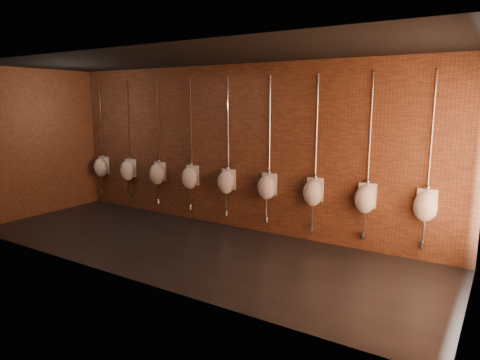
{
  "coord_description": "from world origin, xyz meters",
  "views": [
    {
      "loc": [
        4.51,
        -5.51,
        2.51
      ],
      "look_at": [
        0.44,
        0.9,
        1.1
      ],
      "focal_mm": 32.0,
      "sensor_mm": 36.0,
      "label": 1
    }
  ],
  "objects_px": {
    "urinal_4": "(226,182)",
    "urinal_8": "(425,206)",
    "urinal_5": "(267,186)",
    "urinal_7": "(365,198)",
    "urinal_0": "(101,167)",
    "urinal_3": "(190,177)",
    "urinal_1": "(128,170)",
    "urinal_6": "(313,192)",
    "urinal_2": "(157,173)"
  },
  "relations": [
    {
      "from": "urinal_5",
      "to": "urinal_7",
      "type": "relative_size",
      "value": 1.0
    },
    {
      "from": "urinal_0",
      "to": "urinal_6",
      "type": "height_order",
      "value": "same"
    },
    {
      "from": "urinal_1",
      "to": "urinal_0",
      "type": "bearing_deg",
      "value": 180.0
    },
    {
      "from": "urinal_7",
      "to": "urinal_4",
      "type": "bearing_deg",
      "value": 180.0
    },
    {
      "from": "urinal_5",
      "to": "urinal_8",
      "type": "relative_size",
      "value": 1.0
    },
    {
      "from": "urinal_1",
      "to": "urinal_2",
      "type": "distance_m",
      "value": 0.92
    },
    {
      "from": "urinal_1",
      "to": "urinal_8",
      "type": "distance_m",
      "value": 6.46
    },
    {
      "from": "urinal_2",
      "to": "urinal_6",
      "type": "distance_m",
      "value": 3.69
    },
    {
      "from": "urinal_5",
      "to": "urinal_4",
      "type": "bearing_deg",
      "value": 180.0
    },
    {
      "from": "urinal_1",
      "to": "urinal_3",
      "type": "xyz_separation_m",
      "value": [
        1.85,
        0.0,
        0.0
      ]
    },
    {
      "from": "urinal_3",
      "to": "urinal_2",
      "type": "bearing_deg",
      "value": 180.0
    },
    {
      "from": "urinal_8",
      "to": "urinal_2",
      "type": "bearing_deg",
      "value": 180.0
    },
    {
      "from": "urinal_0",
      "to": "urinal_8",
      "type": "bearing_deg",
      "value": 0.0
    },
    {
      "from": "urinal_0",
      "to": "urinal_4",
      "type": "bearing_deg",
      "value": 0.0
    },
    {
      "from": "urinal_1",
      "to": "urinal_3",
      "type": "height_order",
      "value": "same"
    },
    {
      "from": "urinal_0",
      "to": "urinal_7",
      "type": "xyz_separation_m",
      "value": [
        6.46,
        0.0,
        0.0
      ]
    },
    {
      "from": "urinal_3",
      "to": "urinal_6",
      "type": "xyz_separation_m",
      "value": [
        2.77,
        0.0,
        0.0
      ]
    },
    {
      "from": "urinal_7",
      "to": "urinal_6",
      "type": "bearing_deg",
      "value": 180.0
    },
    {
      "from": "urinal_0",
      "to": "urinal_5",
      "type": "height_order",
      "value": "same"
    },
    {
      "from": "urinal_2",
      "to": "urinal_7",
      "type": "height_order",
      "value": "same"
    },
    {
      "from": "urinal_5",
      "to": "urinal_2",
      "type": "bearing_deg",
      "value": 180.0
    },
    {
      "from": "urinal_3",
      "to": "urinal_4",
      "type": "height_order",
      "value": "same"
    },
    {
      "from": "urinal_7",
      "to": "urinal_2",
      "type": "bearing_deg",
      "value": 180.0
    },
    {
      "from": "urinal_7",
      "to": "urinal_5",
      "type": "bearing_deg",
      "value": 180.0
    },
    {
      "from": "urinal_0",
      "to": "urinal_5",
      "type": "bearing_deg",
      "value": 0.0
    },
    {
      "from": "urinal_0",
      "to": "urinal_3",
      "type": "xyz_separation_m",
      "value": [
        2.77,
        0.0,
        0.0
      ]
    },
    {
      "from": "urinal_0",
      "to": "urinal_6",
      "type": "distance_m",
      "value": 5.54
    },
    {
      "from": "urinal_3",
      "to": "urinal_4",
      "type": "xyz_separation_m",
      "value": [
        0.92,
        0.0,
        0.0
      ]
    },
    {
      "from": "urinal_2",
      "to": "urinal_6",
      "type": "relative_size",
      "value": 1.0
    },
    {
      "from": "urinal_1",
      "to": "urinal_7",
      "type": "height_order",
      "value": "same"
    },
    {
      "from": "urinal_2",
      "to": "urinal_5",
      "type": "height_order",
      "value": "same"
    },
    {
      "from": "urinal_5",
      "to": "urinal_7",
      "type": "xyz_separation_m",
      "value": [
        1.85,
        0.0,
        0.0
      ]
    },
    {
      "from": "urinal_0",
      "to": "urinal_3",
      "type": "bearing_deg",
      "value": 0.0
    },
    {
      "from": "urinal_1",
      "to": "urinal_4",
      "type": "xyz_separation_m",
      "value": [
        2.77,
        0.0,
        0.0
      ]
    },
    {
      "from": "urinal_4",
      "to": "urinal_5",
      "type": "xyz_separation_m",
      "value": [
        0.92,
        0.0,
        0.0
      ]
    },
    {
      "from": "urinal_4",
      "to": "urinal_5",
      "type": "height_order",
      "value": "same"
    },
    {
      "from": "urinal_1",
      "to": "urinal_6",
      "type": "height_order",
      "value": "same"
    },
    {
      "from": "urinal_5",
      "to": "urinal_6",
      "type": "bearing_deg",
      "value": 0.0
    },
    {
      "from": "urinal_7",
      "to": "urinal_3",
      "type": "bearing_deg",
      "value": 180.0
    },
    {
      "from": "urinal_3",
      "to": "urinal_6",
      "type": "height_order",
      "value": "same"
    },
    {
      "from": "urinal_8",
      "to": "urinal_1",
      "type": "bearing_deg",
      "value": 180.0
    },
    {
      "from": "urinal_2",
      "to": "urinal_3",
      "type": "xyz_separation_m",
      "value": [
        0.92,
        0.0,
        0.0
      ]
    },
    {
      "from": "urinal_5",
      "to": "urinal_7",
      "type": "distance_m",
      "value": 1.85
    },
    {
      "from": "urinal_4",
      "to": "urinal_8",
      "type": "distance_m",
      "value": 3.69
    },
    {
      "from": "urinal_5",
      "to": "urinal_0",
      "type": "bearing_deg",
      "value": 180.0
    },
    {
      "from": "urinal_3",
      "to": "urinal_4",
      "type": "bearing_deg",
      "value": 0.0
    },
    {
      "from": "urinal_6",
      "to": "urinal_4",
      "type": "bearing_deg",
      "value": 180.0
    },
    {
      "from": "urinal_4",
      "to": "urinal_6",
      "type": "xyz_separation_m",
      "value": [
        1.85,
        0.0,
        0.0
      ]
    },
    {
      "from": "urinal_4",
      "to": "urinal_8",
      "type": "relative_size",
      "value": 1.0
    },
    {
      "from": "urinal_0",
      "to": "urinal_4",
      "type": "xyz_separation_m",
      "value": [
        3.69,
        0.0,
        0.0
      ]
    }
  ]
}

